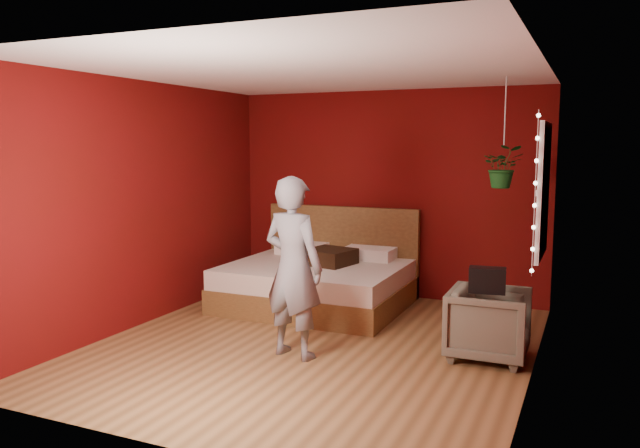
# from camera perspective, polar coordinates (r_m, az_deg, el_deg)

# --- Properties ---
(floor) EXTENTS (4.50, 4.50, 0.00)m
(floor) POSITION_cam_1_polar(r_m,az_deg,el_deg) (6.14, -0.56, -11.01)
(floor) COLOR olive
(floor) RESTS_ON ground
(room_walls) EXTENTS (4.04, 4.54, 2.62)m
(room_walls) POSITION_cam_1_polar(r_m,az_deg,el_deg) (5.84, -0.58, 4.84)
(room_walls) COLOR #59090A
(room_walls) RESTS_ON ground
(window) EXTENTS (0.05, 0.97, 1.27)m
(window) POSITION_cam_1_polar(r_m,az_deg,el_deg) (6.24, 19.72, 2.92)
(window) COLOR white
(window) RESTS_ON room_walls
(fairy_lights) EXTENTS (0.04, 0.04, 1.45)m
(fairy_lights) POSITION_cam_1_polar(r_m,az_deg,el_deg) (5.72, 19.07, 2.59)
(fairy_lights) COLOR silver
(fairy_lights) RESTS_ON room_walls
(bed) EXTENTS (2.05, 1.74, 1.13)m
(bed) POSITION_cam_1_polar(r_m,az_deg,el_deg) (7.55, -0.08, -5.22)
(bed) COLOR brown
(bed) RESTS_ON ground
(person) EXTENTS (0.66, 0.50, 1.65)m
(person) POSITION_cam_1_polar(r_m,az_deg,el_deg) (5.64, -2.47, -3.99)
(person) COLOR slate
(person) RESTS_ON ground
(armchair) EXTENTS (0.72, 0.70, 0.64)m
(armchair) POSITION_cam_1_polar(r_m,az_deg,el_deg) (5.89, 15.19, -8.81)
(armchair) COLOR #64614F
(armchair) RESTS_ON ground
(handbag) EXTENTS (0.33, 0.19, 0.22)m
(handbag) POSITION_cam_1_polar(r_m,az_deg,el_deg) (5.64, 15.05, -4.97)
(handbag) COLOR black
(handbag) RESTS_ON armchair
(throw_pillow) EXTENTS (0.61, 0.61, 0.18)m
(throw_pillow) POSITION_cam_1_polar(r_m,az_deg,el_deg) (7.41, 0.87, -3.00)
(throw_pillow) COLOR black
(throw_pillow) RESTS_ON bed
(hanging_plant) EXTENTS (0.45, 0.41, 1.11)m
(hanging_plant) POSITION_cam_1_polar(r_m,az_deg,el_deg) (6.61, 16.40, 5.05)
(hanging_plant) COLOR silver
(hanging_plant) RESTS_ON room_walls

